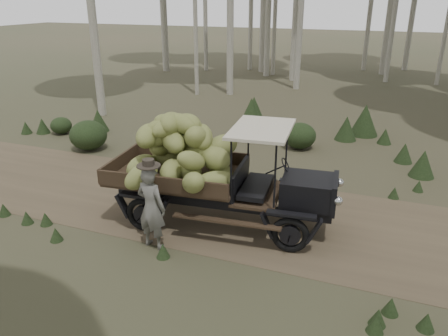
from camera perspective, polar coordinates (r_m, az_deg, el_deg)
The scene contains 5 objects.
ground at distance 10.09m, azimuth 6.13°, elevation -6.46°, with size 120.00×120.00×0.00m, color #473D2B.
dirt_track at distance 10.09m, azimuth 6.13°, elevation -6.44°, with size 70.00×4.00×0.01m, color brown.
banana_truck at distance 9.34m, azimuth -3.42°, elevation 1.21°, with size 5.10×2.62×2.50m.
farmer at distance 8.67m, azimuth -9.47°, elevation -5.01°, with size 0.68×0.52×1.88m.
undergrowth at distance 9.90m, azimuth 19.04°, elevation -4.72°, with size 21.68×21.69×1.40m.
Camera 1 is at (2.19, -8.64, 4.73)m, focal length 35.00 mm.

